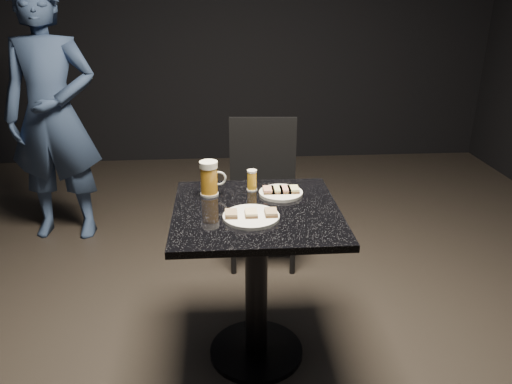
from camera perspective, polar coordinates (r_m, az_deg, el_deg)
floor at (r=2.50m, az=0.04°, el=-17.87°), size 6.00×6.00×0.00m
plate_large at (r=2.01m, az=-0.56°, el=-2.85°), size 0.23×0.23×0.01m
plate_small at (r=2.25m, az=2.86°, el=-0.12°), size 0.20×0.20×0.01m
patron at (r=3.56m, az=-22.26°, el=8.01°), size 0.63×0.43×1.68m
table at (r=2.21m, az=0.04°, el=-7.72°), size 0.70×0.70×0.75m
beer_mug at (r=2.23m, az=-5.34°, el=1.57°), size 0.12×0.08×0.16m
beer_tumbler at (r=2.28m, az=-0.47°, el=1.35°), size 0.05×0.05×0.10m
chair at (r=3.10m, az=0.79°, el=1.17°), size 0.45×0.45×0.88m
canapes_on_plate_large at (r=2.01m, az=-0.56°, el=-2.43°), size 0.21×0.07×0.02m
canapes_on_plate_small at (r=2.24m, az=2.87°, el=0.27°), size 0.16×0.07×0.02m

